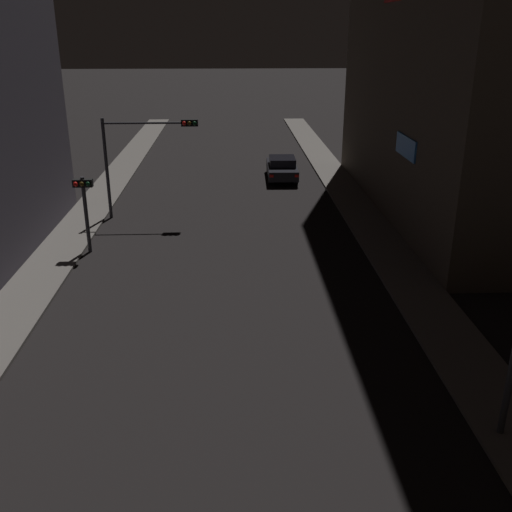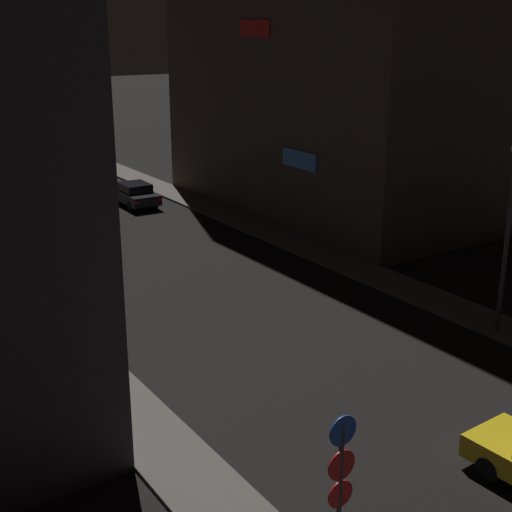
# 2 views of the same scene
# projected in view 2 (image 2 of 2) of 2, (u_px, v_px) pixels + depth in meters

# --- Properties ---
(sidewalk_right) EXTENTS (2.04, 67.71, 0.12)m
(sidewalk_right) POSITION_uv_depth(u_px,v_px,m) (252.00, 225.00, 40.06)
(sidewalk_right) COLOR #5B5651
(sidewalk_right) RESTS_ON ground_plane
(building_facade_right) EXTENTS (10.70, 20.97, 22.86)m
(building_facade_right) POSITION_uv_depth(u_px,v_px,m) (334.00, 11.00, 40.84)
(building_facade_right) COLOR #473D33
(building_facade_right) RESTS_ON ground_plane
(far_car) EXTENTS (1.91, 4.49, 1.42)m
(far_car) POSITION_uv_depth(u_px,v_px,m) (134.00, 194.00, 44.53)
(far_car) COLOR black
(far_car) RESTS_ON ground_plane
(traffic_light_overhead) EXTENTS (4.61, 0.41, 4.95)m
(traffic_light_overhead) POSITION_uv_depth(u_px,v_px,m) (52.00, 184.00, 33.59)
(traffic_light_overhead) COLOR #2D2D33
(traffic_light_overhead) RESTS_ON ground_plane
(traffic_light_left_kerb) EXTENTS (0.80, 0.42, 3.26)m
(traffic_light_left_kerb) POSITION_uv_depth(u_px,v_px,m) (49.00, 241.00, 29.18)
(traffic_light_left_kerb) COLOR #2D2D33
(traffic_light_left_kerb) RESTS_ON ground_plane
(sign_pole_left) EXTENTS (0.62, 0.10, 3.96)m
(sign_pole_left) POSITION_uv_depth(u_px,v_px,m) (340.00, 490.00, 13.33)
(sign_pole_left) COLOR #2D2D33
(sign_pole_left) RESTS_ON sidewalk_left
(street_lamp_near_block) EXTENTS (0.42, 0.42, 6.84)m
(street_lamp_near_block) POSITION_uv_depth(u_px,v_px,m) (509.00, 217.00, 24.89)
(street_lamp_near_block) COLOR #2D2D33
(street_lamp_near_block) RESTS_ON sidewalk_right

